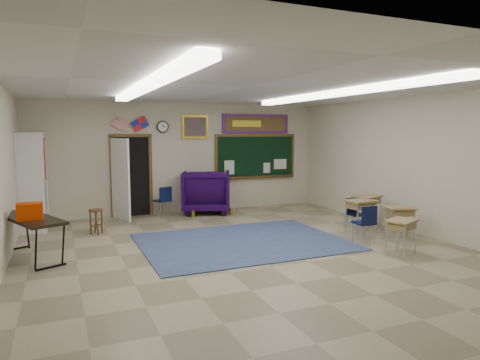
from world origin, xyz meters
name	(u,v)px	position (x,y,z in m)	size (l,w,h in m)	color
floor	(250,254)	(0.00, 0.00, 0.00)	(9.00, 9.00, 0.00)	gray
back_wall	(183,158)	(0.00, 4.50, 1.50)	(8.00, 0.04, 3.00)	#B4A992
front_wall	(477,219)	(0.00, -4.50, 1.50)	(8.00, 0.04, 3.00)	#B4A992
right_wall	(420,165)	(4.00, 0.00, 1.50)	(0.04, 9.00, 3.00)	#B4A992
ceiling	(251,86)	(0.00, 0.00, 3.00)	(8.00, 9.00, 0.04)	silver
area_rug	(243,242)	(0.20, 0.80, 0.01)	(4.00, 3.00, 0.02)	#374569
fluorescent_strips	(251,90)	(0.00, 0.00, 2.94)	(3.86, 6.00, 0.10)	white
doorway	(128,177)	(-1.50, 4.35, 1.06)	(1.10, 0.89, 2.16)	black
chalkboard	(256,158)	(2.20, 4.46, 1.46)	(2.55, 0.14, 1.30)	#573B18
bulletin_board	(256,124)	(2.20, 4.47, 2.45)	(2.10, 0.05, 0.55)	#A00D0D
framed_art_print	(195,127)	(0.35, 4.47, 2.35)	(0.75, 0.05, 0.65)	#AB8621
wall_clock	(163,127)	(-0.55, 4.47, 2.35)	(0.32, 0.05, 0.32)	black
wall_flags	(130,121)	(-1.40, 4.44, 2.48)	(1.16, 0.06, 0.70)	red
storage_cabinet	(33,181)	(-3.71, 3.85, 1.10)	(0.59, 1.25, 2.20)	silver
wingback_armchair	(206,191)	(0.55, 4.15, 0.59)	(1.26, 1.29, 1.18)	black
student_chair_reading	(162,201)	(-0.68, 4.12, 0.39)	(0.39, 0.39, 0.79)	black
student_chair_desk_a	(364,224)	(2.41, -0.17, 0.38)	(0.38, 0.38, 0.77)	black
student_chair_desk_b	(357,215)	(2.91, 0.68, 0.37)	(0.37, 0.37, 0.74)	black
student_desk_front_left	(361,215)	(2.89, 0.52, 0.41)	(0.64, 0.50, 0.73)	olive
student_desk_front_right	(367,210)	(3.35, 0.88, 0.43)	(0.76, 0.67, 0.76)	olive
student_desk_back_left	(401,236)	(2.43, -1.17, 0.37)	(0.66, 0.59, 0.66)	olive
student_desk_back_right	(400,221)	(3.27, -0.24, 0.38)	(0.67, 0.58, 0.68)	olive
folding_table	(31,236)	(-3.65, 1.24, 0.41)	(1.25, 1.88, 1.02)	black
wooden_stool	(96,221)	(-2.45, 2.72, 0.28)	(0.31, 0.31, 0.54)	#542E19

